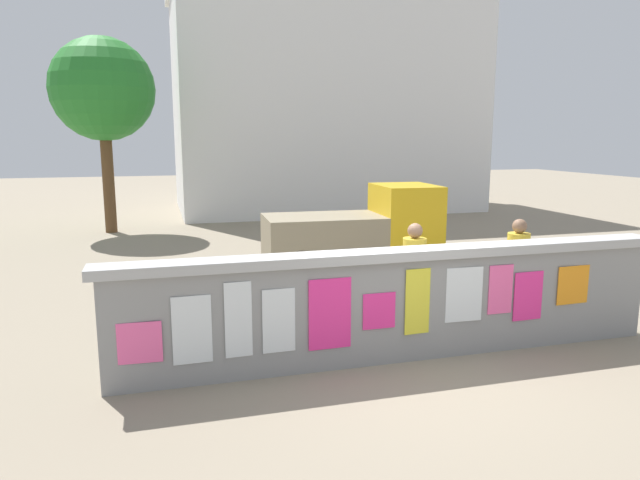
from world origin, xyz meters
name	(u,v)px	position (x,y,z in m)	size (l,w,h in m)	color
ground	(276,247)	(0.00, 8.00, 0.00)	(60.00, 60.00, 0.00)	gray
poster_wall	(401,303)	(-0.01, 0.00, 0.75)	(7.52, 0.42, 1.45)	gray
auto_rickshaw_truck	(360,231)	(1.12, 4.65, 0.90)	(3.67, 1.67, 1.85)	black
motorcycle	(195,309)	(-2.52, 1.40, 0.46)	(1.87, 0.70, 0.87)	black
bicycle_near	(507,277)	(3.05, 2.21, 0.36)	(1.70, 0.44, 0.95)	black
person_walking	(518,260)	(2.33, 0.92, 0.99)	(0.48, 0.48, 1.62)	#BF6626
person_bystander	(414,266)	(0.61, 0.95, 0.99)	(0.42, 0.42, 1.62)	yellow
tree_roadside	(103,90)	(-4.32, 11.71, 4.18)	(2.98, 2.98, 5.71)	brown
building_background	(323,99)	(3.59, 16.04, 4.35)	(11.70, 6.87, 8.67)	white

